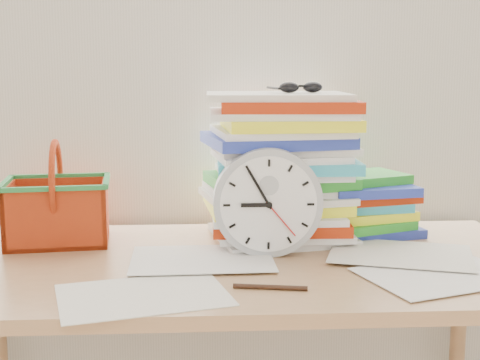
{
  "coord_description": "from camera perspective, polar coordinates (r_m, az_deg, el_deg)",
  "views": [
    {
      "loc": [
        -0.08,
        0.12,
        1.19
      ],
      "look_at": [
        0.0,
        1.6,
        0.93
      ],
      "focal_mm": 50.0,
      "sensor_mm": 36.0,
      "label": 1
    }
  ],
  "objects": [
    {
      "name": "clock",
      "position": [
        1.55,
        2.37,
        -1.9
      ],
      "size": [
        0.25,
        0.05,
        0.25
      ],
      "primitive_type": "cylinder",
      "rotation": [
        1.57,
        0.0,
        0.0
      ],
      "color": "#ACB0B4",
      "rests_on": "desk"
    },
    {
      "name": "basket",
      "position": [
        1.72,
        -15.36,
        -1.05
      ],
      "size": [
        0.27,
        0.23,
        0.25
      ],
      "primitive_type": null,
      "rotation": [
        0.0,
        0.0,
        0.11
      ],
      "color": "#C73D13",
      "rests_on": "desk"
    },
    {
      "name": "paper_stack",
      "position": [
        1.7,
        3.64,
        1.15
      ],
      "size": [
        0.39,
        0.33,
        0.37
      ],
      "primitive_type": null,
      "rotation": [
        0.0,
        0.0,
        0.08
      ],
      "color": "white",
      "rests_on": "desk"
    },
    {
      "name": "sunglasses",
      "position": [
        1.67,
        5.22,
        7.89
      ],
      "size": [
        0.15,
        0.13,
        0.03
      ],
      "primitive_type": null,
      "rotation": [
        0.0,
        0.0,
        0.21
      ],
      "color": "black",
      "rests_on": "paper_stack"
    },
    {
      "name": "book_stack",
      "position": [
        1.78,
        10.79,
        -2.08
      ],
      "size": [
        0.32,
        0.28,
        0.16
      ],
      "primitive_type": null,
      "rotation": [
        0.0,
        0.0,
        0.28
      ],
      "color": "white",
      "rests_on": "desk"
    },
    {
      "name": "curtain",
      "position": [
        1.87,
        -0.77,
        13.14
      ],
      "size": [
        2.4,
        0.01,
        2.5
      ],
      "primitive_type": "cube",
      "color": "silver",
      "rests_on": "room_shell"
    },
    {
      "name": "scattered_papers",
      "position": [
        1.54,
        -0.1,
        -6.56
      ],
      "size": [
        1.26,
        0.42,
        0.02
      ],
      "primitive_type": null,
      "color": "white",
      "rests_on": "desk"
    },
    {
      "name": "pen",
      "position": [
        1.34,
        2.59,
        -9.12
      ],
      "size": [
        0.15,
        0.04,
        0.01
      ],
      "primitive_type": "cylinder",
      "rotation": [
        0.0,
        1.57,
        -0.17
      ],
      "color": "black",
      "rests_on": "desk"
    },
    {
      "name": "desk",
      "position": [
        1.57,
        -0.1,
        -9.39
      ],
      "size": [
        1.4,
        0.7,
        0.75
      ],
      "color": "#AC7D50",
      "rests_on": "ground"
    }
  ]
}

